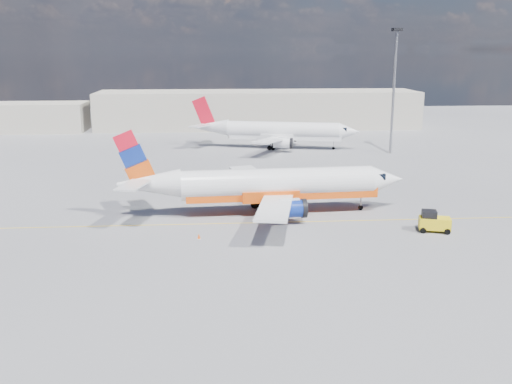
{
  "coord_description": "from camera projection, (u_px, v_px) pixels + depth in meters",
  "views": [
    {
      "loc": [
        -4.74,
        -51.59,
        16.92
      ],
      "look_at": [
        -0.83,
        1.77,
        3.5
      ],
      "focal_mm": 40.0,
      "sensor_mm": 36.0,
      "label": 1
    }
  ],
  "objects": [
    {
      "name": "terminal_annex",
      "position": [
        23.0,
        117.0,
        120.09
      ],
      "size": [
        26.0,
        10.0,
        6.0
      ],
      "primitive_type": "cube",
      "color": "beige",
      "rests_on": "ground"
    },
    {
      "name": "traffic_cone",
      "position": [
        199.0,
        236.0,
        52.32
      ],
      "size": [
        0.36,
        0.36,
        0.5
      ],
      "color": "white",
      "rests_on": "ground"
    },
    {
      "name": "terminal_main",
      "position": [
        258.0,
        109.0,
        126.29
      ],
      "size": [
        70.0,
        14.0,
        8.0
      ],
      "primitive_type": "cube",
      "color": "beige",
      "rests_on": "ground"
    },
    {
      "name": "second_jet",
      "position": [
        278.0,
        131.0,
        99.62
      ],
      "size": [
        29.67,
        22.78,
        8.95
      ],
      "rotation": [
        0.0,
        0.0,
        -0.22
      ],
      "color": "white",
      "rests_on": "ground"
    },
    {
      "name": "floodlight_mast",
      "position": [
        394.0,
        80.0,
        92.54
      ],
      "size": [
        1.48,
        1.48,
        20.22
      ],
      "color": "gray",
      "rests_on": "ground"
    },
    {
      "name": "gse_tug",
      "position": [
        434.0,
        222.0,
        54.27
      ],
      "size": [
        3.18,
        2.4,
        2.05
      ],
      "rotation": [
        0.0,
        0.0,
        -0.25
      ],
      "color": "black",
      "rests_on": "ground"
    },
    {
      "name": "ground",
      "position": [
        266.0,
        232.0,
        54.36
      ],
      "size": [
        240.0,
        240.0,
        0.0
      ],
      "primitive_type": "plane",
      "color": "slate",
      "rests_on": "ground"
    },
    {
      "name": "main_jet",
      "position": [
        269.0,
        185.0,
        59.73
      ],
      "size": [
        30.63,
        24.18,
        9.28
      ],
      "rotation": [
        0.0,
        0.0,
        0.06
      ],
      "color": "white",
      "rests_on": "ground"
    },
    {
      "name": "taxi_line",
      "position": [
        263.0,
        223.0,
        57.26
      ],
      "size": [
        70.0,
        0.15,
        0.01
      ],
      "primitive_type": "cube",
      "color": "yellow",
      "rests_on": "ground"
    }
  ]
}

